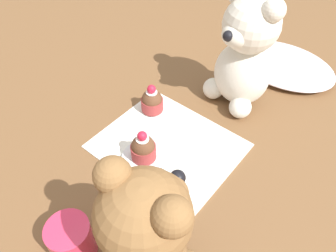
{
  "coord_description": "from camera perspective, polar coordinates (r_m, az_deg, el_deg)",
  "views": [
    {
      "loc": [
        0.25,
        -0.31,
        0.48
      ],
      "look_at": [
        0.0,
        0.0,
        0.06
      ],
      "focal_mm": 35.0,
      "sensor_mm": 36.0,
      "label": 1
    }
  ],
  "objects": [
    {
      "name": "juice_glass",
      "position": [
        0.5,
        -16.39,
        -18.63
      ],
      "size": [
        0.06,
        0.06,
        0.07
      ],
      "primitive_type": "cylinder",
      "color": "#DB3356",
      "rests_on": "ground_plane"
    },
    {
      "name": "cupcake_near_cream_bear",
      "position": [
        0.67,
        -2.8,
        4.38
      ],
      "size": [
        0.05,
        0.05,
        0.06
      ],
      "color": "#993333",
      "rests_on": "knitted_placemat"
    },
    {
      "name": "ground_plane",
      "position": [
        0.62,
        -0.0,
        -3.56
      ],
      "size": [
        4.0,
        4.0,
        0.0
      ],
      "primitive_type": "plane",
      "color": "brown"
    },
    {
      "name": "cupcake_near_tan_bear",
      "position": [
        0.58,
        -4.35,
        -3.86
      ],
      "size": [
        0.05,
        0.05,
        0.06
      ],
      "color": "#993333",
      "rests_on": "saucer_plate"
    },
    {
      "name": "teddy_bear_tan",
      "position": [
        0.4,
        -3.58,
        -18.57
      ],
      "size": [
        0.11,
        0.12,
        0.23
      ],
      "rotation": [
        0.0,
        0.0,
        3.18
      ],
      "color": "olive",
      "rests_on": "ground_plane"
    },
    {
      "name": "teddy_bear_cream",
      "position": [
        0.66,
        13.17,
        12.03
      ],
      "size": [
        0.14,
        0.13,
        0.24
      ],
      "rotation": [
        0.0,
        0.0,
        -0.2
      ],
      "color": "silver",
      "rests_on": "ground_plane"
    },
    {
      "name": "tulle_cloth",
      "position": [
        0.84,
        19.36,
        10.11
      ],
      "size": [
        0.25,
        0.18,
        0.03
      ],
      "primitive_type": "ellipsoid",
      "color": "silver",
      "rests_on": "ground_plane"
    },
    {
      "name": "knitted_placemat",
      "position": [
        0.62,
        -0.0,
        -3.38
      ],
      "size": [
        0.25,
        0.21,
        0.01
      ],
      "primitive_type": "cube",
      "color": "silver",
      "rests_on": "ground_plane"
    },
    {
      "name": "saucer_plate",
      "position": [
        0.6,
        -4.21,
        -5.44
      ],
      "size": [
        0.08,
        0.08,
        0.01
      ],
      "primitive_type": "cylinder",
      "color": "silver",
      "rests_on": "knitted_placemat"
    }
  ]
}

